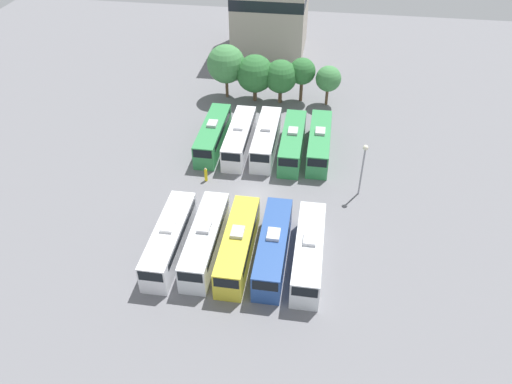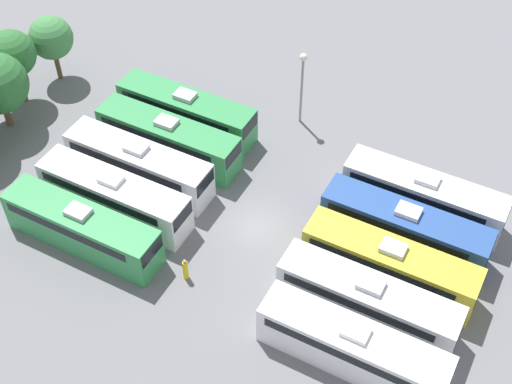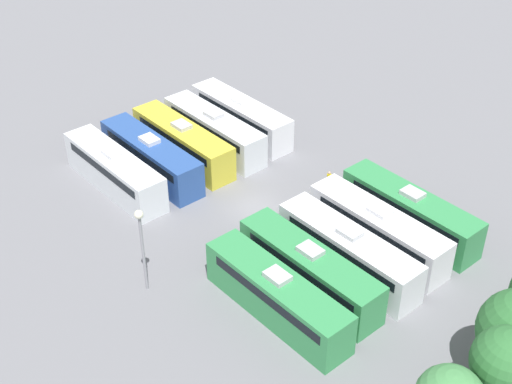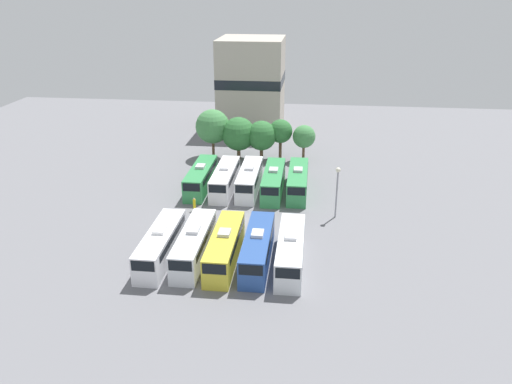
{
  "view_description": "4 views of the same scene",
  "coord_description": "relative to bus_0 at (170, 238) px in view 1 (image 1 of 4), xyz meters",
  "views": [
    {
      "loc": [
        6.86,
        -43.76,
        35.52
      ],
      "look_at": [
        0.36,
        -1.19,
        1.57
      ],
      "focal_mm": 35.0,
      "sensor_mm": 36.0,
      "label": 1
    },
    {
      "loc": [
        -29.07,
        -15.32,
        37.85
      ],
      "look_at": [
        0.69,
        0.47,
        2.65
      ],
      "focal_mm": 50.0,
      "sensor_mm": 36.0,
      "label": 2
    },
    {
      "loc": [
        29.82,
        34.45,
        32.94
      ],
      "look_at": [
        0.66,
        0.86,
        2.26
      ],
      "focal_mm": 50.0,
      "sensor_mm": 36.0,
      "label": 3
    },
    {
      "loc": [
        8.34,
        -54.5,
        27.03
      ],
      "look_at": [
        1.83,
        1.78,
        3.12
      ],
      "focal_mm": 35.0,
      "sensor_mm": 36.0,
      "label": 4
    }
  ],
  "objects": [
    {
      "name": "tree_2",
      "position": [
        7.18,
        32.67,
        2.41
      ],
      "size": [
        4.8,
        4.8,
        6.53
      ],
      "color": "brown",
      "rests_on": "ground_plane"
    },
    {
      "name": "bus_1",
      "position": [
        3.48,
        0.45,
        0.0
      ],
      "size": [
        2.63,
        11.41,
        3.47
      ],
      "color": "silver",
      "rests_on": "ground_plane"
    },
    {
      "name": "tree_4",
      "position": [
        14.02,
        33.03,
        2.37
      ],
      "size": [
        3.67,
        3.67,
        5.94
      ],
      "color": "brown",
      "rests_on": "ground_plane"
    },
    {
      "name": "bus_5",
      "position": [
        -0.01,
        19.58,
        0.0
      ],
      "size": [
        2.63,
        11.41,
        3.47
      ],
      "color": "#338C4C",
      "rests_on": "ground_plane"
    },
    {
      "name": "tree_3",
      "position": [
        10.18,
        33.68,
        2.94
      ],
      "size": [
        3.85,
        3.85,
        6.61
      ],
      "color": "brown",
      "rests_on": "ground_plane"
    },
    {
      "name": "ground_plane",
      "position": [
        6.88,
        9.89,
        -1.71
      ],
      "size": [
        128.48,
        128.48,
        0.0
      ],
      "primitive_type": "plane",
      "color": "slate"
    },
    {
      "name": "bus_6",
      "position": [
        3.45,
        19.45,
        0.0
      ],
      "size": [
        2.63,
        11.41,
        3.47
      ],
      "color": "silver",
      "rests_on": "ground_plane"
    },
    {
      "name": "bus_3",
      "position": [
        10.17,
        0.45,
        0.0
      ],
      "size": [
        2.63,
        11.41,
        3.47
      ],
      "color": "#284C93",
      "rests_on": "ground_plane"
    },
    {
      "name": "light_pole",
      "position": [
        18.58,
        12.16,
        2.85
      ],
      "size": [
        0.6,
        0.6,
        6.56
      ],
      "color": "gray",
      "rests_on": "ground_plane"
    },
    {
      "name": "bus_0",
      "position": [
        0.0,
        0.0,
        0.0
      ],
      "size": [
        2.63,
        11.41,
        3.47
      ],
      "color": "white",
      "rests_on": "ground_plane"
    },
    {
      "name": "bus_7",
      "position": [
        6.87,
        19.72,
        0.0
      ],
      "size": [
        2.63,
        11.41,
        3.47
      ],
      "color": "silver",
      "rests_on": "ground_plane"
    },
    {
      "name": "worker_person",
      "position": [
        0.77,
        11.96,
        -0.86
      ],
      "size": [
        0.36,
        0.36,
        1.81
      ],
      "color": "gold",
      "rests_on": "ground_plane"
    },
    {
      "name": "tree_0",
      "position": [
        -0.94,
        33.24,
        3.53
      ],
      "size": [
        5.57,
        5.57,
        8.04
      ],
      "color": "brown",
      "rests_on": "ground_plane"
    },
    {
      "name": "bus_8",
      "position": [
        10.25,
        19.35,
        0.0
      ],
      "size": [
        2.63,
        11.41,
        3.47
      ],
      "color": "#338C4C",
      "rests_on": "ground_plane"
    },
    {
      "name": "depot_building",
      "position": [
        3.13,
        52.49,
        7.04
      ],
      "size": [
        12.22,
        13.34,
        17.33
      ],
      "color": "#B2A899",
      "rests_on": "ground_plane"
    },
    {
      "name": "bus_9",
      "position": [
        13.59,
        19.8,
        0.0
      ],
      "size": [
        2.63,
        11.41,
        3.47
      ],
      "color": "#338C4C",
      "rests_on": "ground_plane"
    },
    {
      "name": "bus_2",
      "position": [
        6.77,
        0.25,
        0.0
      ],
      "size": [
        2.63,
        11.41,
        3.47
      ],
      "color": "gold",
      "rests_on": "ground_plane"
    },
    {
      "name": "tree_1",
      "position": [
        3.41,
        32.73,
        2.56
      ],
      "size": [
        5.45,
        5.45,
        7.01
      ],
      "color": "brown",
      "rests_on": "ground_plane"
    },
    {
      "name": "bus_4",
      "position": [
        13.61,
        0.29,
        0.0
      ],
      "size": [
        2.63,
        11.41,
        3.47
      ],
      "color": "silver",
      "rests_on": "ground_plane"
    }
  ]
}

